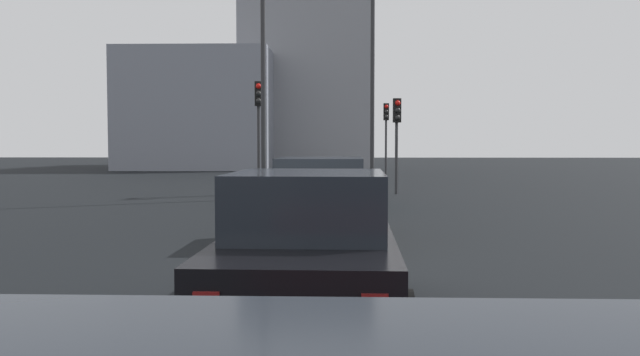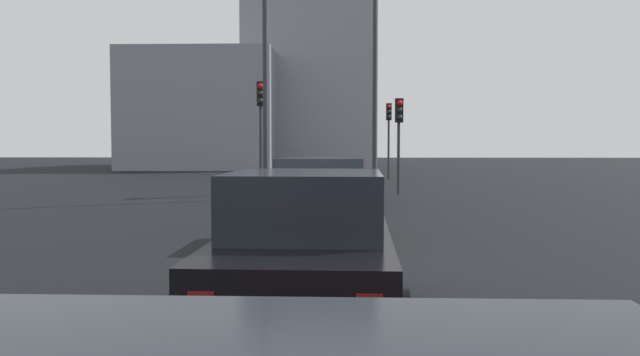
{
  "view_description": "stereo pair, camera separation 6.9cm",
  "coord_description": "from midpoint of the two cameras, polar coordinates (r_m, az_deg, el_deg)",
  "views": [
    {
      "loc": [
        -10.13,
        -0.36,
        1.89
      ],
      "look_at": [
        1.37,
        -0.07,
        1.29
      ],
      "focal_mm": 36.26,
      "sensor_mm": 36.0,
      "label": 1
    },
    {
      "loc": [
        -10.13,
        -0.42,
        1.89
      ],
      "look_at": [
        1.37,
        -0.07,
        1.29
      ],
      "focal_mm": 36.26,
      "sensor_mm": 36.0,
      "label": 2
    }
  ],
  "objects": [
    {
      "name": "street_lamp_kerbside",
      "position": [
        26.71,
        4.92,
        9.34
      ],
      "size": [
        0.56,
        0.36,
        8.33
      ],
      "color": "#2D2D30",
      "rests_on": "ground_plane"
    },
    {
      "name": "traffic_light_near_right",
      "position": [
        24.43,
        7.08,
        4.66
      ],
      "size": [
        0.33,
        0.31,
        3.6
      ],
      "rotation": [
        0.0,
        0.0,
        3.28
      ],
      "color": "#2D2D30",
      "rests_on": "ground_plane"
    },
    {
      "name": "car_teal_lead",
      "position": [
        19.68,
        1.07,
        -0.39
      ],
      "size": [
        4.15,
        2.16,
        1.49
      ],
      "rotation": [
        0.0,
        0.0,
        -0.01
      ],
      "color": "#19606B",
      "rests_on": "ground_plane"
    },
    {
      "name": "ground_plane",
      "position": [
        10.33,
        -0.44,
        -8.1
      ],
      "size": [
        160.0,
        160.0,
        0.2
      ],
      "primitive_type": "cube",
      "color": "black"
    },
    {
      "name": "car_black_third",
      "position": [
        6.89,
        -0.87,
        -6.39
      ],
      "size": [
        4.27,
        2.07,
        1.6
      ],
      "rotation": [
        0.0,
        0.0,
        -0.03
      ],
      "color": "black",
      "rests_on": "ground_plane"
    },
    {
      "name": "traffic_light_far_left",
      "position": [
        34.73,
        6.15,
        4.7
      ],
      "size": [
        0.32,
        0.28,
        4.06
      ],
      "rotation": [
        0.0,
        0.0,
        3.16
      ],
      "color": "#2D2D30",
      "rests_on": "ground_plane"
    },
    {
      "name": "car_beige_second",
      "position": [
        12.69,
        0.24,
        -2.02
      ],
      "size": [
        4.67,
        2.12,
        1.63
      ],
      "rotation": [
        0.0,
        0.0,
        -0.02
      ],
      "color": "tan",
      "rests_on": "ground_plane"
    },
    {
      "name": "street_lamp_far",
      "position": [
        22.43,
        -4.79,
        10.69
      ],
      "size": [
        0.56,
        0.36,
        8.43
      ],
      "color": "#2D2D30",
      "rests_on": "ground_plane"
    },
    {
      "name": "building_facade_center",
      "position": [
        51.85,
        -9.84,
        5.76
      ],
      "size": [
        12.12,
        11.12,
        8.81
      ],
      "primitive_type": "cube",
      "color": "gray",
      "rests_on": "ground_plane"
    },
    {
      "name": "traffic_light_near_left",
      "position": [
        24.02,
        -5.18,
        5.68
      ],
      "size": [
        0.33,
        0.3,
        4.19
      ],
      "rotation": [
        0.0,
        0.0,
        3.27
      ],
      "color": "#2D2D30",
      "rests_on": "ground_plane"
    },
    {
      "name": "building_facade_left",
      "position": [
        57.8,
        -0.62,
        9.11
      ],
      "size": [
        15.41,
        10.58,
        16.04
      ],
      "primitive_type": "cube",
      "color": "gray",
      "rests_on": "ground_plane"
    }
  ]
}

